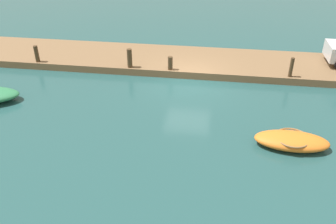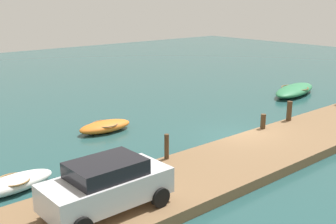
# 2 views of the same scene
# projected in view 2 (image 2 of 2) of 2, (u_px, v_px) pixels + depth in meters

# --- Properties ---
(ground_plane) EXTENTS (84.00, 84.00, 0.00)m
(ground_plane) POSITION_uv_depth(u_px,v_px,m) (239.00, 138.00, 21.15)
(ground_plane) COLOR #234C4C
(dock_platform) EXTENTS (27.45, 3.96, 0.41)m
(dock_platform) POSITION_uv_depth(u_px,v_px,m) (278.00, 146.00, 19.39)
(dock_platform) COLOR brown
(dock_platform) RESTS_ON ground_plane
(rowboat_white) EXTENTS (3.19, 1.52, 0.58)m
(rowboat_white) POSITION_uv_depth(u_px,v_px,m) (14.00, 183.00, 15.24)
(rowboat_white) COLOR white
(rowboat_white) RESTS_ON ground_plane
(dinghy_orange) EXTENTS (2.95, 1.42, 0.56)m
(dinghy_orange) POSITION_uv_depth(u_px,v_px,m) (105.00, 126.00, 22.04)
(dinghy_orange) COLOR orange
(dinghy_orange) RESTS_ON ground_plane
(motorboat_green) EXTENTS (5.70, 3.04, 0.66)m
(motorboat_green) POSITION_uv_depth(u_px,v_px,m) (295.00, 90.00, 30.51)
(motorboat_green) COLOR #2D7A4C
(motorboat_green) RESTS_ON ground_plane
(mooring_post_west) EXTENTS (0.19, 0.19, 1.06)m
(mooring_post_west) POSITION_uv_depth(u_px,v_px,m) (167.00, 147.00, 17.15)
(mooring_post_west) COLOR #47331E
(mooring_post_west) RESTS_ON dock_platform
(mooring_post_mid_west) EXTENTS (0.26, 0.26, 0.75)m
(mooring_post_mid_west) POSITION_uv_depth(u_px,v_px,m) (263.00, 121.00, 21.20)
(mooring_post_mid_west) COLOR #47331E
(mooring_post_mid_west) RESTS_ON dock_platform
(mooring_post_mid_east) EXTENTS (0.28, 0.28, 1.05)m
(mooring_post_mid_east) POSITION_uv_depth(u_px,v_px,m) (289.00, 111.00, 22.57)
(mooring_post_mid_east) COLOR #47331E
(mooring_post_mid_east) RESTS_ON dock_platform
(parked_car) EXTENTS (4.00, 1.99, 1.64)m
(parked_car) POSITION_uv_depth(u_px,v_px,m) (107.00, 185.00, 12.86)
(parked_car) COLOR silver
(parked_car) RESTS_ON dock_platform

